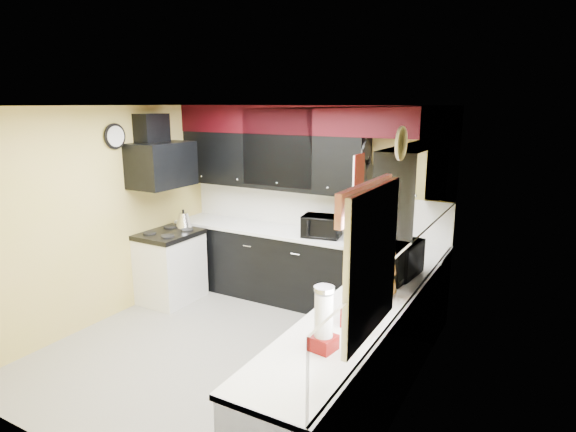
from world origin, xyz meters
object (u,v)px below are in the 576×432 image
object	(u,v)px
microwave	(392,259)
kettle	(184,220)
toaster_oven	(321,226)
knife_block	(386,235)
utensil_crock	(368,235)

from	to	relation	value
microwave	kettle	bearing A→B (deg)	85.96
toaster_oven	knife_block	bearing A→B (deg)	-2.21
toaster_oven	kettle	xyz separation A→B (m)	(-1.83, -0.40, -0.06)
toaster_oven	microwave	bearing A→B (deg)	-48.57
utensil_crock	knife_block	bearing A→B (deg)	10.19
utensil_crock	kettle	size ratio (longest dim) A/B	0.77
kettle	knife_block	bearing A→B (deg)	11.05
toaster_oven	knife_block	distance (m)	0.79
microwave	knife_block	bearing A→B (deg)	26.66
toaster_oven	kettle	bearing A→B (deg)	-177.99
toaster_oven	kettle	world-z (taller)	toaster_oven
utensil_crock	knife_block	xyz separation A→B (m)	(0.21, 0.04, 0.02)
microwave	toaster_oven	bearing A→B (deg)	57.59
toaster_oven	utensil_crock	xyz separation A→B (m)	(0.57, 0.07, -0.05)
toaster_oven	knife_block	size ratio (longest dim) A/B	2.31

